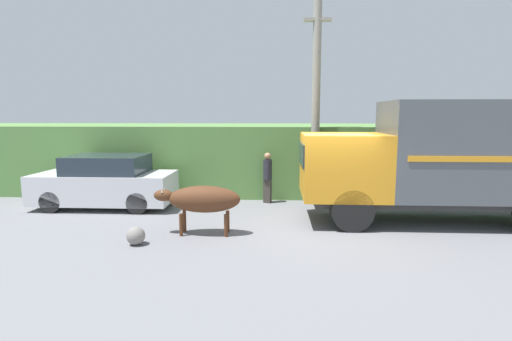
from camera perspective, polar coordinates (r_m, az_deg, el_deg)
ground_plane at (r=10.88m, az=9.87°, el=-7.97°), size 60.00×60.00×0.00m
hillside_embankment at (r=16.42m, az=7.56°, el=2.02°), size 32.00×5.23×2.55m
cargo_truck at (r=12.03m, az=26.02°, el=1.73°), size 7.51×2.32×3.33m
brown_cow at (r=10.00m, az=-7.68°, el=-4.12°), size 2.17×0.67×1.23m
parked_suv at (r=13.68m, az=-20.71°, el=-1.59°), size 4.33×1.89×1.68m
pedestrian_on_hill at (r=13.41m, az=1.66°, el=-0.63°), size 0.39×0.39×1.70m
utility_pole at (r=13.54m, az=8.56°, el=10.16°), size 0.90×0.28×6.81m
roadside_rock at (r=9.69m, az=-16.80°, el=-8.91°), size 0.43×0.43×0.43m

